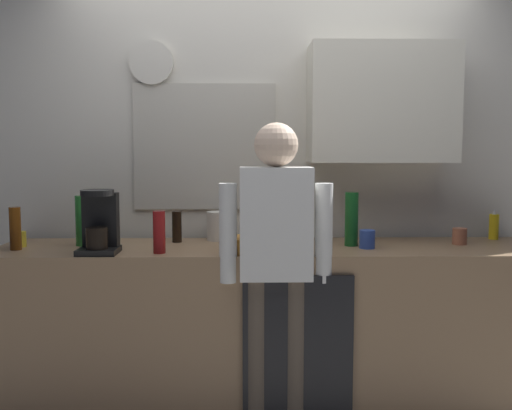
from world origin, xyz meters
The scene contains 16 objects.
kitchen_counter centered at (0.00, 0.30, 0.47)m, with size 3.05×0.64×0.93m, color #937251.
dishwasher_panel centered at (0.11, -0.03, 0.42)m, with size 0.56×0.02×0.84m, color black.
back_wall_assembly centered at (0.07, 0.70, 1.36)m, with size 4.65×0.42×2.60m.
coffee_maker centered at (-0.91, 0.12, 1.08)m, with size 0.20×0.20×0.33m.
bottle_dark_sauce centered at (-0.55, 0.46, 1.02)m, with size 0.06×0.06×0.18m, color black.
bottle_red_vinegar centered at (-0.60, 0.10, 1.04)m, with size 0.06×0.06×0.22m, color maroon.
bottle_green_wine centered at (0.44, 0.31, 1.08)m, with size 0.07×0.07×0.30m, color #195923.
bottle_amber_beer centered at (-1.38, 0.22, 1.05)m, with size 0.06×0.06×0.23m, color brown.
bottle_clear_soda centered at (-1.06, 0.36, 1.07)m, with size 0.09×0.09×0.28m, color #2D8C33.
cup_terracotta_mug centered at (1.06, 0.35, 0.98)m, with size 0.08×0.08×0.09m, color #B26647.
cup_blue_mug centered at (0.51, 0.23, 0.98)m, with size 0.08×0.08×0.10m, color #3351B2.
cup_yellow_cup centered at (-1.40, 0.31, 0.97)m, with size 0.07×0.07×0.09m, color yellow.
mixing_bowl centered at (-0.16, 0.11, 0.97)m, with size 0.22×0.22×0.08m, color orange.
dish_soap centered at (1.33, 0.54, 1.01)m, with size 0.06×0.06×0.18m.
storage_canister centered at (-0.31, 0.53, 1.02)m, with size 0.14×0.14×0.17m, color silver.
person_at_sink centered at (0.00, 0.00, 0.95)m, with size 0.57×0.22×1.60m.
Camera 1 is at (-0.15, -2.91, 1.47)m, focal length 41.22 mm.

